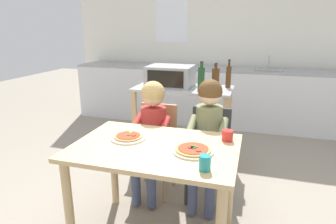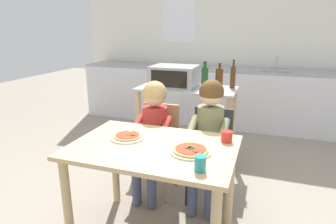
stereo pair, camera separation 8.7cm
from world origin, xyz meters
TOP-DOWN VIEW (x-y plane):
  - ground_plane at (0.00, 1.27)m, footprint 12.67×12.67m
  - back_wall_tiled at (-0.00, 3.23)m, footprint 5.02×0.14m
  - kitchen_counter at (0.00, 2.82)m, footprint 4.51×0.60m
  - kitchen_island_cart at (-0.14, 1.33)m, footprint 1.06×0.52m
  - toaster_oven at (-0.29, 1.34)m, footprint 0.49×0.40m
  - bottle_squat_spirits at (0.23, 1.19)m, footprint 0.07×0.07m
  - bottle_brown_beer at (0.33, 1.46)m, footprint 0.06×0.06m
  - bottle_slim_sauce at (0.18, 1.51)m, footprint 0.06×0.06m
  - bottle_dark_olive_oil at (0.09, 1.16)m, footprint 0.07×0.07m
  - dining_table at (0.00, 0.00)m, footprint 1.10×0.76m
  - dining_chair_left at (-0.22, 0.65)m, footprint 0.36×0.36m
  - dining_chair_right at (0.27, 0.67)m, footprint 0.36×0.36m
  - child_in_red_shirt at (-0.22, 0.54)m, footprint 0.32×0.42m
  - child_in_olive_shirt at (0.27, 0.55)m, footprint 0.32×0.42m
  - pizza_plate_white at (-0.22, 0.06)m, footprint 0.25×0.25m
  - pizza_plate_cream at (0.27, -0.03)m, footprint 0.26×0.26m
  - drinking_cup_red at (0.46, 0.23)m, footprint 0.08×0.08m
  - drinking_cup_teal at (0.38, -0.25)m, footprint 0.07×0.07m

SIDE VIEW (x-z plane):
  - ground_plane at x=0.00m, z-range 0.00..0.00m
  - kitchen_counter at x=0.00m, z-range -0.10..0.99m
  - dining_chair_left at x=-0.22m, z-range 0.07..0.89m
  - dining_chair_right at x=0.27m, z-range 0.07..0.89m
  - kitchen_island_cart at x=-0.14m, z-range 0.14..1.01m
  - dining_table at x=0.00m, z-range 0.25..0.98m
  - child_in_red_shirt at x=-0.22m, z-range 0.17..1.21m
  - child_in_olive_shirt at x=0.27m, z-range 0.16..1.24m
  - pizza_plate_white at x=-0.22m, z-range 0.73..0.77m
  - pizza_plate_cream at x=0.27m, z-range 0.73..0.77m
  - drinking_cup_red at x=0.46m, z-range 0.74..0.81m
  - drinking_cup_teal at x=0.38m, z-range 0.74..0.83m
  - bottle_slim_sauce at x=0.18m, z-range 0.84..1.09m
  - toaster_oven at x=-0.29m, z-range 0.87..1.09m
  - bottle_brown_beer at x=0.33m, z-range 0.84..1.14m
  - bottle_squat_spirits at x=0.23m, z-range 0.84..1.14m
  - bottle_dark_olive_oil at x=0.09m, z-range 0.84..1.15m
  - back_wall_tiled at x=0.00m, z-range 0.00..2.70m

